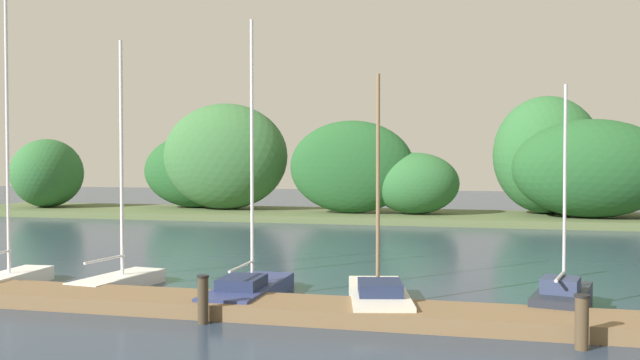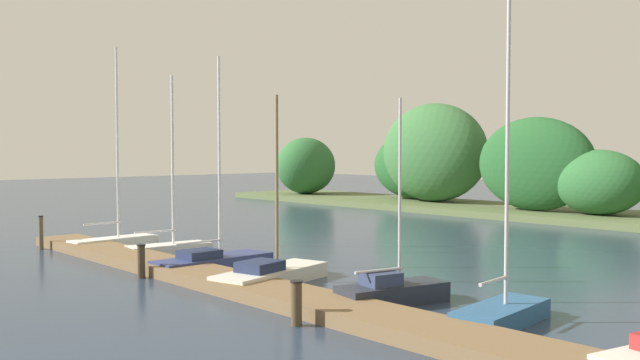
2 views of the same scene
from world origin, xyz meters
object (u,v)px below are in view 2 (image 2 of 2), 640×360
at_px(sailboat_0, 116,238).
at_px(sailboat_5, 504,307).
at_px(mooring_piling_2, 296,303).
at_px(sailboat_1, 171,245).
at_px(mooring_piling_1, 141,261).
at_px(sailboat_4, 395,290).
at_px(sailboat_2, 215,260).
at_px(mooring_piling_0, 41,233).
at_px(sailboat_3, 273,273).

relative_size(sailboat_0, sailboat_5, 1.01).
distance_m(sailboat_0, mooring_piling_2, 14.87).
bearing_deg(sailboat_1, mooring_piling_2, -99.40).
bearing_deg(mooring_piling_1, sailboat_4, 22.47).
relative_size(sailboat_2, sailboat_5, 0.88).
bearing_deg(sailboat_4, sailboat_5, -71.25).
distance_m(mooring_piling_1, mooring_piling_2, 7.70).
xyz_separation_m(mooring_piling_0, mooring_piling_2, (15.94, -0.10, -0.17)).
relative_size(sailboat_1, sailboat_5, 0.84).
distance_m(sailboat_5, mooring_piling_2, 4.76).
distance_m(sailboat_4, mooring_piling_1, 8.30).
height_order(sailboat_4, mooring_piling_0, sailboat_4).
height_order(sailboat_1, mooring_piling_2, sailboat_1).
bearing_deg(mooring_piling_0, sailboat_1, 37.86).
relative_size(sailboat_4, mooring_piling_2, 5.15).
bearing_deg(sailboat_4, sailboat_2, 106.46).
height_order(sailboat_3, mooring_piling_0, sailboat_3).
xyz_separation_m(sailboat_1, sailboat_5, (14.62, 0.22, 0.04)).
bearing_deg(sailboat_2, mooring_piling_2, -111.99).
distance_m(sailboat_0, sailboat_5, 17.67).
bearing_deg(sailboat_5, sailboat_0, 86.57).
distance_m(sailboat_2, sailboat_3, 3.30).
height_order(sailboat_2, mooring_piling_1, sailboat_2).
relative_size(sailboat_5, mooring_piling_2, 7.84).
relative_size(sailboat_4, mooring_piling_1, 5.05).
bearing_deg(sailboat_5, sailboat_3, 91.05).
bearing_deg(mooring_piling_0, sailboat_3, 12.50).
distance_m(sailboat_0, sailboat_2, 7.06).
xyz_separation_m(sailboat_0, sailboat_3, (10.36, 0.02, -0.05)).
height_order(sailboat_5, mooring_piling_0, sailboat_5).
height_order(sailboat_5, mooring_piling_2, sailboat_5).
bearing_deg(mooring_piling_2, sailboat_2, 159.64).
relative_size(sailboat_1, sailboat_4, 1.29).
distance_m(sailboat_3, mooring_piling_0, 11.95).
bearing_deg(mooring_piling_2, mooring_piling_0, 179.63).
relative_size(sailboat_1, mooring_piling_1, 6.50).
relative_size(sailboat_2, sailboat_4, 1.34).
bearing_deg(sailboat_3, sailboat_1, 70.79).
distance_m(sailboat_1, sailboat_5, 14.62).
distance_m(sailboat_3, sailboat_5, 7.36).
height_order(sailboat_4, mooring_piling_2, sailboat_4).
bearing_deg(sailboat_0, sailboat_4, -91.67).
bearing_deg(sailboat_3, mooring_piling_0, 89.37).
relative_size(sailboat_0, sailboat_3, 1.45).
bearing_deg(mooring_piling_2, sailboat_0, 169.68).
distance_m(sailboat_4, sailboat_5, 3.05).
xyz_separation_m(sailboat_2, mooring_piling_1, (-0.11, -2.64, 0.22)).
bearing_deg(sailboat_2, sailboat_0, 89.57).
relative_size(sailboat_1, mooring_piling_2, 6.62).
relative_size(mooring_piling_1, mooring_piling_2, 1.02).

